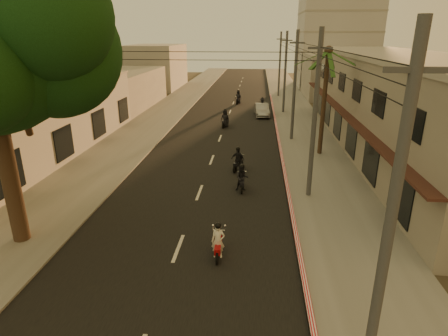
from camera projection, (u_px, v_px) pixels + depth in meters
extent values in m
plane|color=#383023|center=(167.00, 277.00, 14.13)|extent=(160.00, 160.00, 0.00)
cube|color=black|center=(220.00, 138.00, 32.88)|extent=(10.00, 140.00, 0.02)
cube|color=slate|center=(306.00, 140.00, 32.23)|extent=(5.00, 140.00, 0.12)
cube|color=slate|center=(137.00, 136.00, 33.49)|extent=(5.00, 140.00, 0.12)
cube|color=red|center=(282.00, 156.00, 27.73)|extent=(0.20, 60.00, 0.20)
cube|color=gray|center=(399.00, 105.00, 28.65)|extent=(8.00, 34.00, 7.00)
cube|color=gray|center=(407.00, 56.00, 27.42)|extent=(8.20, 34.20, 0.30)
cube|color=#3D1F18|center=(341.00, 110.00, 29.14)|extent=(0.80, 34.00, 0.12)
cube|color=gray|center=(23.00, 122.00, 27.58)|extent=(8.00, 24.00, 5.00)
cube|color=gray|center=(17.00, 87.00, 26.71)|extent=(8.20, 24.20, 0.20)
cylinder|color=black|center=(10.00, 178.00, 15.58)|extent=(0.70, 0.70, 6.00)
cylinder|color=black|center=(21.00, 105.00, 14.87)|extent=(1.22, 2.17, 3.04)
sphere|color=black|center=(54.00, 52.00, 14.64)|extent=(5.20, 5.20, 5.20)
sphere|color=black|center=(49.00, 17.00, 12.76)|extent=(4.40, 4.40, 4.40)
sphere|color=black|center=(43.00, 10.00, 15.50)|extent=(4.40, 4.40, 4.40)
cylinder|color=black|center=(324.00, 105.00, 27.17)|extent=(0.32, 0.32, 7.60)
sphere|color=black|center=(329.00, 50.00, 25.89)|extent=(0.60, 0.60, 0.60)
cylinder|color=#38383A|center=(389.00, 231.00, 8.34)|extent=(0.26, 0.26, 9.00)
cube|color=#38383A|center=(416.00, 70.00, 7.16)|extent=(1.20, 0.12, 0.12)
cylinder|color=#38383A|center=(315.00, 118.00, 19.59)|extent=(0.26, 0.26, 9.00)
cube|color=#38383A|center=(320.00, 48.00, 18.41)|extent=(1.20, 0.12, 0.12)
cylinder|color=#38383A|center=(294.00, 87.00, 30.84)|extent=(0.26, 0.26, 9.00)
cube|color=#38383A|center=(297.00, 43.00, 29.66)|extent=(1.20, 0.12, 0.12)
cylinder|color=#38383A|center=(285.00, 73.00, 42.09)|extent=(0.26, 0.26, 9.00)
cube|color=#38383A|center=(287.00, 40.00, 40.91)|extent=(1.20, 0.12, 0.12)
cylinder|color=#38383A|center=(280.00, 65.00, 53.34)|extent=(0.26, 0.26, 9.00)
cube|color=#38383A|center=(281.00, 39.00, 52.16)|extent=(1.20, 0.12, 0.12)
cube|color=gray|center=(333.00, 75.00, 54.13)|extent=(8.00, 14.00, 6.00)
cube|color=gray|center=(119.00, 89.00, 46.44)|extent=(8.00, 14.00, 4.40)
cube|color=gray|center=(156.00, 67.00, 62.87)|extent=(8.00, 14.00, 7.00)
cylinder|color=black|center=(219.00, 244.00, 15.90)|extent=(0.10, 0.50, 0.50)
cylinder|color=black|center=(217.00, 258.00, 14.85)|extent=(0.10, 0.50, 0.50)
cube|color=#A20C10|center=(218.00, 246.00, 15.23)|extent=(0.27, 0.99, 0.27)
cube|color=#A20C10|center=(219.00, 238.00, 15.61)|extent=(0.27, 0.10, 0.54)
cylinder|color=silver|center=(219.00, 230.00, 15.60)|extent=(0.49, 0.05, 0.04)
imported|color=silver|center=(218.00, 241.00, 15.15)|extent=(0.56, 0.39, 1.50)
sphere|color=black|center=(218.00, 226.00, 14.91)|extent=(0.27, 0.27, 0.27)
sphere|color=silver|center=(213.00, 225.00, 15.52)|extent=(0.11, 0.11, 0.11)
sphere|color=silver|center=(225.00, 226.00, 15.49)|extent=(0.11, 0.11, 0.11)
cylinder|color=black|center=(242.00, 182.00, 22.48)|extent=(0.11, 0.52, 0.52)
cylinder|color=black|center=(242.00, 190.00, 21.39)|extent=(0.11, 0.52, 0.52)
cube|color=black|center=(242.00, 182.00, 21.79)|extent=(0.29, 1.03, 0.28)
cube|color=black|center=(242.00, 177.00, 22.18)|extent=(0.28, 0.10, 0.56)
cylinder|color=silver|center=(242.00, 171.00, 22.17)|extent=(0.51, 0.06, 0.04)
imported|color=black|center=(242.00, 178.00, 21.70)|extent=(0.79, 0.64, 1.56)
sphere|color=black|center=(242.00, 166.00, 21.45)|extent=(0.28, 0.28, 0.28)
cylinder|color=black|center=(241.00, 164.00, 25.60)|extent=(0.25, 0.53, 0.53)
cylinder|color=black|center=(235.00, 169.00, 24.58)|extent=(0.25, 0.53, 0.53)
cube|color=black|center=(238.00, 163.00, 24.94)|extent=(0.57, 1.07, 0.28)
cube|color=black|center=(240.00, 159.00, 25.30)|extent=(0.30, 0.18, 0.57)
cylinder|color=silver|center=(241.00, 154.00, 25.29)|extent=(0.51, 0.20, 0.04)
imported|color=black|center=(238.00, 159.00, 24.85)|extent=(1.16, 0.94, 1.59)
sphere|color=black|center=(238.00, 149.00, 24.60)|extent=(0.28, 0.28, 0.28)
cylinder|color=black|center=(227.00, 123.00, 37.36)|extent=(0.23, 0.59, 0.58)
cylinder|color=black|center=(223.00, 126.00, 36.20)|extent=(0.23, 0.59, 0.58)
cube|color=black|center=(225.00, 122.00, 36.62)|extent=(0.53, 1.17, 0.31)
cube|color=black|center=(227.00, 119.00, 37.03)|extent=(0.33, 0.17, 0.62)
cylinder|color=silver|center=(227.00, 115.00, 37.02)|extent=(0.56, 0.16, 0.04)
imported|color=black|center=(225.00, 119.00, 36.52)|extent=(1.09, 0.92, 1.74)
sphere|color=black|center=(225.00, 110.00, 36.24)|extent=(0.31, 0.31, 0.31)
cylinder|color=black|center=(264.00, 108.00, 44.91)|extent=(0.30, 0.52, 0.53)
cylinder|color=black|center=(260.00, 110.00, 43.94)|extent=(0.30, 0.52, 0.53)
cube|color=black|center=(262.00, 107.00, 44.28)|extent=(0.66, 1.06, 0.28)
cube|color=black|center=(264.00, 105.00, 44.62)|extent=(0.30, 0.20, 0.57)
cylinder|color=silver|center=(264.00, 102.00, 44.60)|extent=(0.49, 0.25, 0.04)
imported|color=black|center=(262.00, 105.00, 44.19)|extent=(1.46, 1.35, 1.58)
sphere|color=black|center=(262.00, 98.00, 43.94)|extent=(0.28, 0.28, 0.28)
imported|color=gray|center=(262.00, 110.00, 41.66)|extent=(2.06, 4.35, 1.36)
cylinder|color=black|center=(240.00, 101.00, 49.71)|extent=(0.21, 0.59, 0.58)
cylinder|color=black|center=(237.00, 102.00, 48.55)|extent=(0.21, 0.59, 0.58)
cube|color=black|center=(238.00, 100.00, 48.97)|extent=(0.50, 1.17, 0.31)
cube|color=black|center=(239.00, 98.00, 49.38)|extent=(0.32, 0.16, 0.62)
cylinder|color=silver|center=(239.00, 95.00, 49.37)|extent=(0.57, 0.15, 0.04)
imported|color=black|center=(238.00, 97.00, 48.87)|extent=(1.06, 0.88, 1.74)
sphere|color=black|center=(238.00, 91.00, 48.59)|extent=(0.31, 0.31, 0.31)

